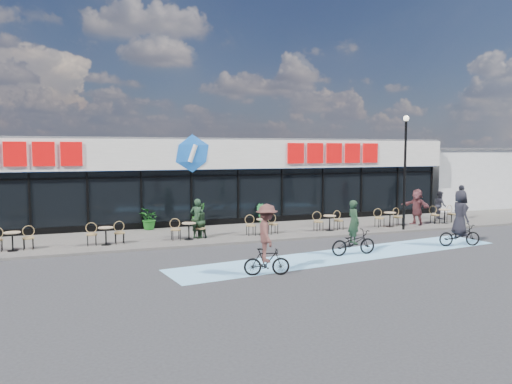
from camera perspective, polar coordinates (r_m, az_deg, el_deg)
ground at (r=19.07m, az=-2.49°, el=-7.22°), size 120.00×120.00×0.00m
sidewalk at (r=23.31m, az=-5.94°, el=-4.90°), size 44.00×5.00×0.10m
bike_lane at (r=19.37m, az=10.34°, el=-7.09°), size 14.17×4.13×0.01m
building at (r=28.31m, az=-8.76°, el=1.46°), size 30.60×6.57×4.75m
neighbour_building at (r=38.99m, az=21.85°, el=1.68°), size 9.20×7.20×4.11m
lamp_post at (r=25.17m, az=16.67°, el=3.22°), size 0.28×0.28×5.52m
bistro_set_1 at (r=21.48m, az=-26.05°, el=-4.83°), size 1.54×0.62×0.90m
bistro_set_2 at (r=21.42m, az=-16.80°, el=-4.57°), size 1.54×0.62×0.90m
bistro_set_3 at (r=21.91m, az=-7.74°, el=-4.20°), size 1.54×0.62×0.90m
bistro_set_4 at (r=22.91m, az=0.72°, el=-3.76°), size 1.54×0.62×0.90m
bistro_set_5 at (r=24.36m, az=8.31°, el=-3.29°), size 1.54×0.62×0.90m
bistro_set_6 at (r=26.19m, az=14.94°, el=-2.84°), size 1.54×0.62×0.90m
bistro_set_7 at (r=28.32m, az=20.64°, el=-2.41°), size 1.54×0.62×0.90m
potted_plant_left at (r=24.83m, az=-12.05°, el=-3.00°), size 1.12×1.20×1.08m
potted_plant_mid at (r=25.36m, az=-6.57°, el=-2.61°), size 0.73×0.62×1.21m
potted_plant_right at (r=26.39m, az=0.67°, el=-2.48°), size 0.73×0.73×1.04m
patron_left at (r=22.10m, az=-6.70°, el=-3.01°), size 0.75×0.64×1.75m
patron_right at (r=22.16m, az=-6.53°, el=-3.28°), size 0.85×0.73×1.53m
pedestrian_a at (r=27.19m, az=17.92°, el=-1.61°), size 0.90×1.81×1.87m
pedestrian_b at (r=29.98m, az=20.30°, el=-1.40°), size 0.83×0.92×1.56m
pedestrian_c at (r=29.91m, az=22.40°, el=-1.11°), size 1.20×1.04×1.94m
cyclist_a at (r=19.28m, az=11.07°, el=-5.10°), size 1.84×0.65×2.10m
cyclist_b at (r=22.32m, az=22.27°, el=-3.37°), size 1.85×1.04×2.33m
cyclist_c at (r=15.83m, az=1.24°, el=-5.58°), size 1.53×1.32×2.29m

